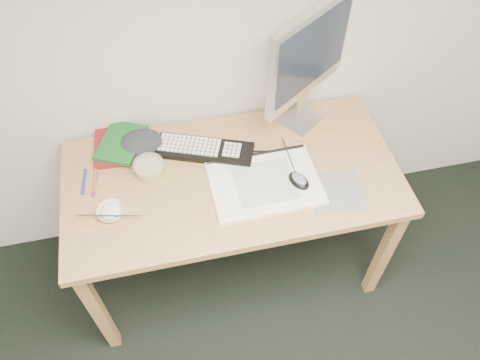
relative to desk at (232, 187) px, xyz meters
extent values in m
plane|color=silver|center=(0.02, 0.37, 0.63)|extent=(3.60, 0.00, 3.60)
cube|color=tan|center=(-0.65, -0.30, -0.31)|extent=(0.05, 0.05, 0.71)
cube|color=tan|center=(0.65, -0.30, -0.31)|extent=(0.05, 0.05, 0.71)
cube|color=tan|center=(-0.65, 0.30, -0.31)|extent=(0.05, 0.05, 0.71)
cube|color=tan|center=(0.65, 0.30, -0.31)|extent=(0.05, 0.05, 0.71)
cube|color=tan|center=(0.00, 0.00, 0.06)|extent=(1.40, 0.70, 0.03)
cube|color=gray|center=(0.39, -0.17, 0.08)|extent=(0.24, 0.22, 0.00)
cube|color=white|center=(0.12, -0.07, 0.09)|extent=(0.45, 0.32, 0.01)
cube|color=black|center=(-0.09, 0.15, 0.09)|extent=(0.44, 0.28, 0.02)
cube|color=silver|center=(0.37, 0.25, 0.09)|extent=(0.22, 0.22, 0.01)
cube|color=silver|center=(0.37, 0.25, 0.17)|extent=(0.06, 0.05, 0.16)
cube|color=silver|center=(0.37, 0.25, 0.45)|extent=(0.42, 0.31, 0.39)
cube|color=black|center=(0.37, 0.25, 0.46)|extent=(0.36, 0.26, 0.31)
ellipsoid|color=black|center=(0.26, -0.10, 0.11)|extent=(0.10, 0.12, 0.04)
imported|color=white|center=(-0.50, -0.09, 0.10)|extent=(0.13, 0.13, 0.03)
cylinder|color=silver|center=(-0.50, -0.12, 0.12)|extent=(0.25, 0.08, 0.02)
cylinder|color=#F1DA55|center=(-0.33, 0.08, 0.11)|extent=(0.14, 0.14, 0.06)
cube|color=maroon|center=(-0.47, 0.26, 0.09)|extent=(0.19, 0.24, 0.02)
cube|color=#165920|center=(-0.44, 0.25, 0.12)|extent=(0.25, 0.28, 0.02)
ellipsoid|color=#27292F|center=(-0.35, 0.24, 0.11)|extent=(0.17, 0.14, 0.06)
cylinder|color=#DF6F84|center=(0.00, 0.09, 0.09)|extent=(0.16, 0.10, 0.01)
cylinder|color=tan|center=(-0.01, 0.00, 0.09)|extent=(0.11, 0.15, 0.01)
cylinder|color=black|center=(0.15, 0.10, 0.09)|extent=(0.20, 0.05, 0.01)
cylinder|color=#2227B8|center=(-0.60, 0.09, 0.09)|extent=(0.03, 0.13, 0.01)
cylinder|color=#C16A16|center=(-0.56, 0.09, 0.09)|extent=(0.02, 0.14, 0.01)
cylinder|color=#6E2588|center=(-0.56, 0.07, 0.09)|extent=(0.03, 0.12, 0.01)
camera|label=1|loc=(-0.23, -1.20, 1.60)|focal=35.00mm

